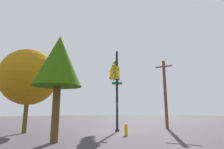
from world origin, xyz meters
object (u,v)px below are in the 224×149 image
Objects in this scene: signal_pole_assembly at (115,76)px; fire_hydrant at (126,130)px; tree_near at (29,77)px; tree_mid at (59,62)px; utility_pole at (165,93)px.

signal_pole_assembly reaches higher than fire_hydrant.
tree_mid is at bearing -166.59° from tree_near.
tree_mid is (-3.27, 11.63, 1.07)m from utility_pole.
tree_near is 1.09× the size of tree_mid.
utility_pole is (-1.59, -5.16, -1.60)m from signal_pole_assembly.
fire_hydrant is at bearing -126.86° from tree_near.
utility_pole is 7.61m from fire_hydrant.
signal_pole_assembly is at bearing -96.01° from tree_near.
tree_mid reaches higher than fire_hydrant.
tree_mid is at bearing 126.90° from signal_pole_assembly.
signal_pole_assembly reaches higher than utility_pole.
fire_hydrant is at bearing 111.34° from utility_pole.
tree_mid is at bearing 98.32° from fire_hydrant.
tree_near is at bearing 79.46° from utility_pole.
tree_near is at bearing 13.41° from tree_mid.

